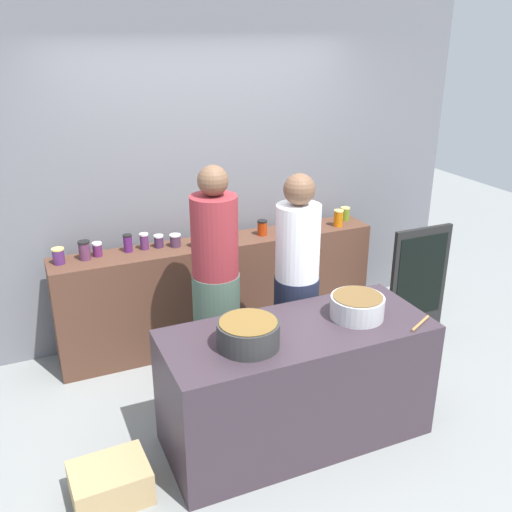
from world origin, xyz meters
TOP-DOWN VIEW (x-y plane):
  - ground at (0.00, 0.00)m, footprint 12.00×12.00m
  - storefront_wall at (0.00, 1.45)m, footprint 4.80×0.12m
  - display_shelf at (0.00, 1.10)m, footprint 2.70×0.36m
  - prep_table at (0.00, -0.30)m, footprint 1.70×0.70m
  - preserve_jar_0 at (-1.25, 1.12)m, footprint 0.09×0.09m
  - preserve_jar_1 at (-1.06, 1.13)m, footprint 0.09×0.09m
  - preserve_jar_2 at (-0.96, 1.16)m, footprint 0.07×0.07m
  - preserve_jar_3 at (-0.73, 1.16)m, footprint 0.07×0.07m
  - preserve_jar_4 at (-0.60, 1.17)m, footprint 0.07×0.07m
  - preserve_jar_5 at (-0.49, 1.16)m, footprint 0.08×0.08m
  - preserve_jar_6 at (-0.36, 1.12)m, footprint 0.09×0.09m
  - preserve_jar_7 at (-0.21, 1.05)m, footprint 0.09×0.09m
  - preserve_jar_8 at (-0.10, 1.09)m, footprint 0.09×0.09m
  - preserve_jar_9 at (0.03, 1.11)m, footprint 0.09×0.09m
  - preserve_jar_10 at (0.38, 1.09)m, footprint 0.08×0.08m
  - preserve_jar_11 at (0.58, 1.04)m, footprint 0.08×0.08m
  - preserve_jar_12 at (0.68, 1.04)m, footprint 0.08×0.08m
  - preserve_jar_13 at (1.09, 1.04)m, footprint 0.08×0.08m
  - preserve_jar_14 at (1.23, 1.16)m, footprint 0.08×0.08m
  - cooking_pot_left at (-0.36, -0.36)m, footprint 0.37×0.37m
  - cooking_pot_center at (0.41, -0.31)m, footprint 0.34×0.34m
  - wooden_spoon at (0.72, -0.56)m, footprint 0.22×0.13m
  - cook_with_tongs at (-0.28, 0.42)m, footprint 0.34×0.34m
  - cook_in_cap at (0.28, 0.26)m, footprint 0.32×0.32m
  - bread_crate at (-1.23, -0.36)m, footprint 0.45×0.35m
  - chalkboard_sign at (1.64, 0.55)m, footprint 0.57×0.05m

SIDE VIEW (x-z plane):
  - ground at x=0.00m, z-range 0.00..0.00m
  - bread_crate at x=-1.23m, z-range 0.00..0.21m
  - prep_table at x=0.00m, z-range 0.00..0.81m
  - display_shelf at x=0.00m, z-range 0.00..0.91m
  - chalkboard_sign at x=1.64m, z-range 0.01..0.97m
  - cook_in_cap at x=0.28m, z-range -0.07..1.56m
  - cook_with_tongs at x=-0.28m, z-range -0.07..1.63m
  - wooden_spoon at x=0.72m, z-range 0.81..0.82m
  - cooking_pot_center at x=0.41m, z-range 0.81..0.95m
  - cooking_pot_left at x=-0.36m, z-range 0.81..0.96m
  - preserve_jar_6 at x=-0.36m, z-range 0.91..1.01m
  - preserve_jar_5 at x=-0.49m, z-range 0.91..1.01m
  - preserve_jar_12 at x=0.68m, z-range 0.91..1.01m
  - preserve_jar_2 at x=-0.96m, z-range 0.91..1.01m
  - preserve_jar_11 at x=0.58m, z-range 0.91..1.02m
  - preserve_jar_7 at x=-0.21m, z-range 0.91..1.02m
  - preserve_jar_14 at x=1.23m, z-range 0.91..1.02m
  - preserve_jar_0 at x=-1.25m, z-range 0.91..1.03m
  - preserve_jar_10 at x=0.38m, z-range 0.91..1.03m
  - preserve_jar_4 at x=-0.60m, z-range 0.91..1.04m
  - preserve_jar_8 at x=-0.10m, z-range 0.91..1.04m
  - preserve_jar_9 at x=0.03m, z-range 0.91..1.04m
  - preserve_jar_3 at x=-0.73m, z-range 0.91..1.05m
  - preserve_jar_1 at x=-1.06m, z-range 0.91..1.05m
  - preserve_jar_13 at x=1.09m, z-range 0.91..1.05m
  - storefront_wall at x=0.00m, z-range 0.00..3.00m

